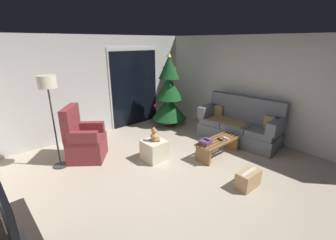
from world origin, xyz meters
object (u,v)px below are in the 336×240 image
object	(u,v)px
remote_black	(220,139)
television	(7,217)
couch	(240,125)
cell_phone	(206,140)
christmas_tree	(169,95)
book_stack	(206,142)
teddy_bear_honey	(155,135)
remote_white	(226,138)
coffee_table	(218,145)
armchair	(84,141)
floor_lamp	(48,91)
cardboard_box_taped_mid_floor	(248,179)
ottoman	(154,150)

from	to	relation	value
remote_black	television	size ratio (longest dim) A/B	0.19
couch	television	xyz separation A→B (m)	(-4.81, -0.86, 0.65)
remote_black	cell_phone	size ratio (longest dim) A/B	1.08
remote_black	christmas_tree	world-z (taller)	christmas_tree
book_stack	teddy_bear_honey	bearing A→B (deg)	135.18
remote_white	christmas_tree	distance (m)	2.26
book_stack	remote_black	bearing A→B (deg)	-9.37
coffee_table	television	bearing A→B (deg)	-169.18
armchair	couch	bearing A→B (deg)	-27.06
coffee_table	cell_phone	xyz separation A→B (m)	(-0.37, 0.03, 0.22)
coffee_table	teddy_bear_honey	size ratio (longest dim) A/B	3.86
coffee_table	teddy_bear_honey	world-z (taller)	teddy_bear_honey
remote_black	armchair	bearing A→B (deg)	158.54
teddy_bear_honey	television	bearing A→B (deg)	-150.74
coffee_table	armchair	distance (m)	2.81
floor_lamp	teddy_bear_honey	bearing A→B (deg)	-33.52
armchair	cardboard_box_taped_mid_floor	size ratio (longest dim) A/B	2.50
couch	remote_white	size ratio (longest dim) A/B	12.78
couch	floor_lamp	distance (m)	4.22
ottoman	teddy_bear_honey	xyz separation A→B (m)	(0.01, -0.01, 0.33)
couch	ottoman	bearing A→B (deg)	163.53
floor_lamp	couch	bearing A→B (deg)	-24.18
floor_lamp	ottoman	xyz separation A→B (m)	(1.56, -1.03, -1.30)
armchair	remote_white	bearing A→B (deg)	-38.25
cell_phone	cardboard_box_taped_mid_floor	xyz separation A→B (m)	(-0.19, -1.07, -0.32)
book_stack	television	size ratio (longest dim) A/B	0.30
remote_white	ottoman	size ratio (longest dim) A/B	0.35
remote_black	floor_lamp	world-z (taller)	floor_lamp
remote_white	floor_lamp	size ratio (longest dim) A/B	0.09
cell_phone	teddy_bear_honey	bearing A→B (deg)	141.26
cardboard_box_taped_mid_floor	coffee_table	bearing A→B (deg)	61.45
couch	cardboard_box_taped_mid_floor	world-z (taller)	couch
book_stack	cell_phone	size ratio (longest dim) A/B	1.78
armchair	cardboard_box_taped_mid_floor	xyz separation A→B (m)	(1.60, -2.82, -0.25)
remote_black	book_stack	xyz separation A→B (m)	(-0.39, 0.06, 0.04)
floor_lamp	christmas_tree	bearing A→B (deg)	5.39
remote_black	remote_white	size ratio (longest dim) A/B	1.00
christmas_tree	cardboard_box_taped_mid_floor	distance (m)	3.41
christmas_tree	cardboard_box_taped_mid_floor	world-z (taller)	christmas_tree
couch	teddy_bear_honey	size ratio (longest dim) A/B	6.99
television	teddy_bear_honey	xyz separation A→B (m)	(2.66, 1.49, -0.51)
television	ottoman	bearing A→B (deg)	29.44
christmas_tree	floor_lamp	size ratio (longest dim) A/B	1.16
couch	book_stack	world-z (taller)	couch
couch	cardboard_box_taped_mid_floor	bearing A→B (deg)	-143.84
floor_lamp	teddy_bear_honey	world-z (taller)	floor_lamp
remote_black	teddy_bear_honey	bearing A→B (deg)	162.88
floor_lamp	coffee_table	bearing A→B (deg)	-33.98
remote_white	teddy_bear_honey	size ratio (longest dim) A/B	0.55
book_stack	ottoman	bearing A→B (deg)	135.29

